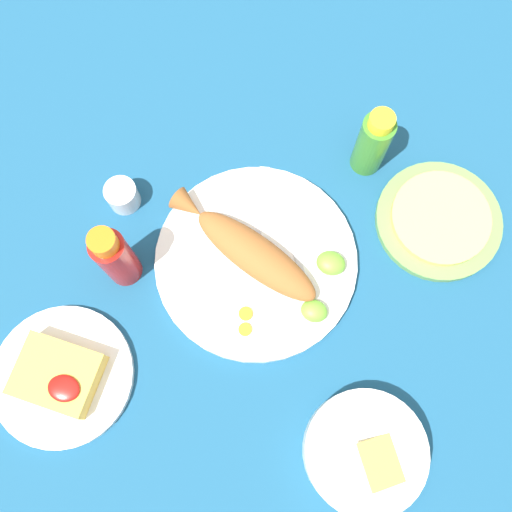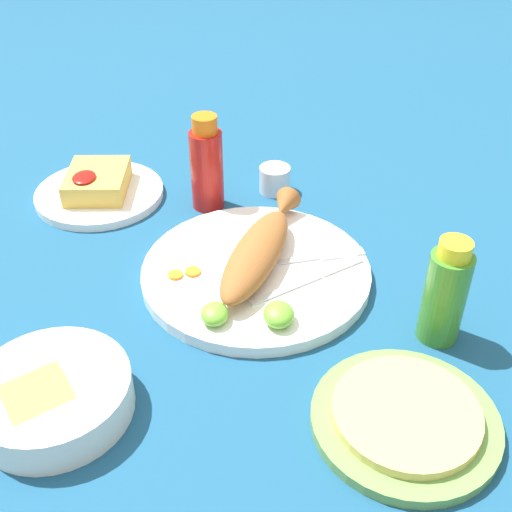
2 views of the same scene
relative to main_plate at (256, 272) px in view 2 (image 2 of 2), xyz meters
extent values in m
plane|color=navy|center=(0.00, 0.00, -0.01)|extent=(4.00, 4.00, 0.00)
cylinder|color=white|center=(0.00, 0.00, 0.00)|extent=(0.33, 0.33, 0.02)
ellipsoid|color=#935628|center=(0.00, 0.00, 0.03)|extent=(0.24, 0.14, 0.05)
cone|color=#935628|center=(-0.13, 0.05, 0.03)|extent=(0.06, 0.06, 0.04)
cube|color=silver|center=(-0.01, 0.03, 0.01)|extent=(0.03, 0.11, 0.00)
cube|color=silver|center=(-0.03, 0.12, 0.01)|extent=(0.03, 0.07, 0.00)
cube|color=silver|center=(0.05, 0.04, 0.01)|extent=(0.07, 0.10, 0.00)
cube|color=silver|center=(0.00, 0.12, 0.01)|extent=(0.05, 0.07, 0.00)
cylinder|color=orange|center=(0.01, -0.09, 0.01)|extent=(0.02, 0.02, 0.00)
cylinder|color=orange|center=(0.02, -0.11, 0.01)|extent=(0.02, 0.02, 0.00)
ellipsoid|color=#6BB233|center=(0.11, -0.05, 0.02)|extent=(0.04, 0.04, 0.02)
ellipsoid|color=#6BB233|center=(0.12, 0.03, 0.02)|extent=(0.05, 0.04, 0.03)
cylinder|color=#B21914|center=(-0.20, -0.08, 0.06)|extent=(0.05, 0.05, 0.13)
cylinder|color=orange|center=(-0.20, -0.08, 0.14)|extent=(0.04, 0.04, 0.03)
cylinder|color=#3D8428|center=(0.12, 0.23, 0.05)|extent=(0.05, 0.05, 0.13)
cylinder|color=yellow|center=(0.12, 0.23, 0.13)|extent=(0.04, 0.04, 0.02)
cylinder|color=silver|center=(-0.25, 0.03, 0.01)|extent=(0.05, 0.05, 0.05)
cylinder|color=white|center=(-0.25, 0.03, 0.00)|extent=(0.04, 0.04, 0.02)
cylinder|color=white|center=(-0.23, -0.27, 0.00)|extent=(0.22, 0.22, 0.01)
cube|color=gold|center=(-0.23, -0.27, 0.02)|extent=(0.12, 0.10, 0.04)
ellipsoid|color=#AD140F|center=(-0.20, -0.28, 0.04)|extent=(0.05, 0.04, 0.01)
cylinder|color=white|center=(0.24, -0.23, 0.01)|extent=(0.18, 0.18, 0.05)
cylinder|color=olive|center=(0.24, -0.23, 0.03)|extent=(0.15, 0.15, 0.02)
cube|color=gold|center=(0.27, -0.23, 0.04)|extent=(0.10, 0.10, 0.02)
cylinder|color=#6B9E4C|center=(0.27, 0.16, 0.00)|extent=(0.21, 0.21, 0.01)
cylinder|color=#E0C666|center=(0.27, 0.16, 0.01)|extent=(0.16, 0.16, 0.01)
camera|label=1|loc=(0.08, -0.24, 0.89)|focal=40.00mm
camera|label=2|loc=(0.73, -0.01, 0.57)|focal=45.00mm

